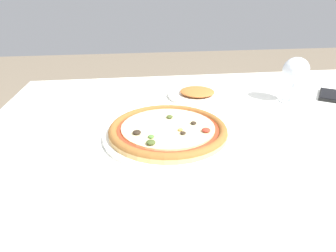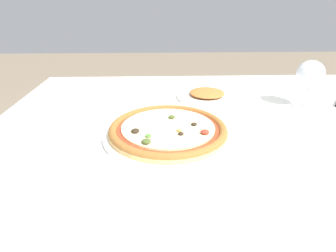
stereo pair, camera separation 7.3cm
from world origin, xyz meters
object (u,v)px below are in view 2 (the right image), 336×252
dining_table (246,149)px  wine_glass_far_left (310,75)px  pizza_plate (168,130)px  side_plate (207,95)px  fork (25,150)px

dining_table → wine_glass_far_left: (0.23, 0.15, 0.18)m
pizza_plate → side_plate: size_ratio=1.58×
pizza_plate → side_plate: 0.33m
dining_table → wine_glass_far_left: bearing=33.1°
dining_table → pizza_plate: size_ratio=4.40×
wine_glass_far_left → side_plate: size_ratio=0.72×
fork → wine_glass_far_left: 0.85m
side_plate → wine_glass_far_left: bearing=-17.9°
wine_glass_far_left → side_plate: (-0.31, 0.10, -0.10)m
side_plate → dining_table: bearing=-71.9°
dining_table → side_plate: size_ratio=6.94×
dining_table → pizza_plate: bearing=-167.6°
side_plate → fork: bearing=-143.8°
dining_table → fork: 0.59m
fork → side_plate: (0.50, 0.36, 0.01)m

